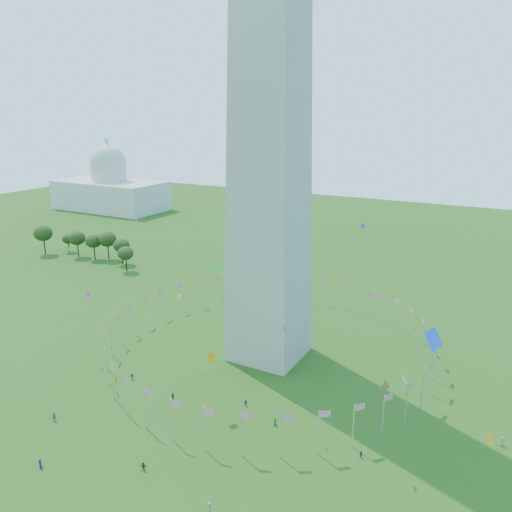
# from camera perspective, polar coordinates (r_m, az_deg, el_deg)

# --- Properties ---
(ground) EXTENTS (600.00, 600.00, 0.00)m
(ground) POSITION_cam_1_polar(r_m,az_deg,el_deg) (96.31, -13.45, -22.90)
(ground) COLOR #1D440F
(ground) RESTS_ON ground
(flag_ring) EXTENTS (80.24, 80.24, 9.00)m
(flag_ring) POSITION_cam_1_polar(r_m,az_deg,el_deg) (129.01, 1.46, -9.36)
(flag_ring) COLOR silver
(flag_ring) RESTS_ON ground
(capitol_building) EXTENTS (70.00, 35.00, 46.00)m
(capitol_building) POSITION_cam_1_polar(r_m,az_deg,el_deg) (332.00, -16.46, 9.07)
(capitol_building) COLOR beige
(capitol_building) RESTS_ON ground
(kites_aloft) EXTENTS (116.99, 80.05, 38.19)m
(kites_aloft) POSITION_cam_1_polar(r_m,az_deg,el_deg) (93.83, 3.76, -9.02)
(kites_aloft) COLOR white
(kites_aloft) RESTS_ON ground
(tree_line_west) EXTENTS (55.52, 15.64, 12.60)m
(tree_line_west) POSITION_cam_1_polar(r_m,az_deg,el_deg) (222.16, -18.74, 1.06)
(tree_line_west) COLOR #2D4617
(tree_line_west) RESTS_ON ground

